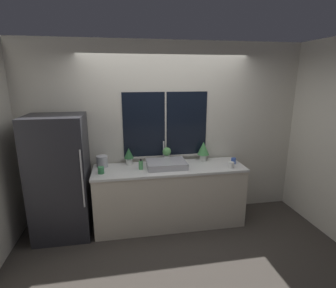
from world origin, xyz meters
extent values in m
plane|color=#38332D|center=(0.00, 0.00, 0.00)|extent=(14.00, 14.00, 0.00)
cube|color=beige|center=(0.00, 0.69, 1.35)|extent=(8.00, 0.06, 2.70)
cube|color=black|center=(0.00, 0.65, 1.48)|extent=(1.30, 0.01, 0.98)
cube|color=#BCB7AD|center=(0.00, 0.65, 1.48)|extent=(0.02, 0.01, 0.98)
cube|color=#BCB7AD|center=(0.00, 0.65, 0.97)|extent=(1.36, 0.04, 0.03)
cube|color=beige|center=(-2.17, 1.50, 1.35)|extent=(0.06, 7.00, 2.70)
cube|color=beige|center=(2.17, 1.50, 1.35)|extent=(0.06, 7.00, 2.70)
cube|color=beige|center=(0.00, 0.31, 0.43)|extent=(2.18, 0.62, 0.87)
cube|color=silver|center=(0.00, 0.31, 0.89)|extent=(2.20, 0.64, 0.03)
cube|color=#232328|center=(-1.52, 0.30, 0.85)|extent=(0.74, 0.64, 1.71)
cylinder|color=silver|center=(-1.18, -0.04, 0.94)|extent=(0.02, 0.02, 0.77)
cube|color=#ADADB2|center=(-0.05, 0.32, 0.95)|extent=(0.57, 0.40, 0.09)
cylinder|color=#B7B7BC|center=(-0.05, 0.55, 0.92)|extent=(0.04, 0.04, 0.03)
cylinder|color=#B7B7BC|center=(-0.05, 0.55, 1.09)|extent=(0.02, 0.02, 0.30)
cylinder|color=white|center=(-0.58, 0.55, 0.95)|extent=(0.10, 0.10, 0.10)
cone|color=#2D6638|center=(-0.58, 0.55, 1.08)|extent=(0.14, 0.14, 0.16)
cylinder|color=white|center=(0.00, 0.55, 0.96)|extent=(0.09, 0.09, 0.10)
sphere|color=#569951|center=(0.00, 0.55, 1.07)|extent=(0.13, 0.13, 0.13)
cylinder|color=white|center=(0.58, 0.55, 0.95)|extent=(0.11, 0.11, 0.09)
cone|color=#478E4C|center=(0.58, 0.55, 1.10)|extent=(0.18, 0.18, 0.20)
cylinder|color=#519E5B|center=(-0.42, 0.30, 0.96)|extent=(0.06, 0.06, 0.12)
cylinder|color=black|center=(-0.42, 0.30, 1.04)|extent=(0.03, 0.03, 0.03)
cylinder|color=white|center=(0.87, 0.13, 0.95)|extent=(0.09, 0.09, 0.09)
cylinder|color=#3351AD|center=(0.98, 0.30, 0.95)|extent=(0.07, 0.07, 0.09)
cylinder|color=#38844C|center=(-0.97, 0.22, 0.95)|extent=(0.08, 0.08, 0.09)
cylinder|color=#B2B2B7|center=(-0.97, 0.49, 0.99)|extent=(0.16, 0.16, 0.17)
cone|color=#B2B2B7|center=(-0.97, 0.49, 1.08)|extent=(0.14, 0.14, 0.02)
camera|label=1|loc=(-0.66, -3.25, 2.19)|focal=28.00mm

